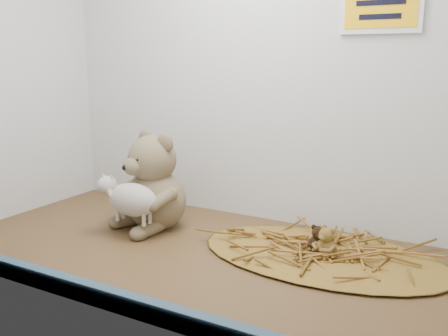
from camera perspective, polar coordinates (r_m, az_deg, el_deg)
The scene contains 8 objects.
alcove_shell at distance 113.11cm, azimuth -0.55°, elevation 13.50°, with size 120.40×60.20×90.40cm.
front_rail at distance 92.12cm, azimuth -12.57°, elevation -14.41°, with size 119.28×2.20×3.60cm, color #334B61.
straw_bed at distance 113.38cm, azimuth 11.12°, elevation -9.76°, with size 55.68×32.33×1.08cm, color brown.
main_teddy at distance 128.60cm, azimuth -7.91°, elevation -1.36°, with size 20.14×21.26×24.97cm, color #7D694D, non-canonical shape.
toy_lamb at distance 122.60cm, azimuth -10.38°, elevation -3.59°, with size 17.46×10.65×11.28cm, color beige, non-canonical shape.
mini_teddy_tan at distance 111.04cm, azimuth 11.63°, elevation -8.10°, with size 5.43×5.73×6.73cm, color brown, non-canonical shape.
mini_teddy_brown at distance 112.97cm, azimuth 10.77°, elevation -7.80°, with size 5.12×5.41×6.35cm, color black, non-canonical shape.
wall_sign at distance 122.10cm, azimuth 17.54°, elevation 17.58°, with size 16.00×1.20×11.00cm, color #E1A20B.
Camera 1 is at (55.85, -89.34, 43.06)cm, focal length 40.00 mm.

